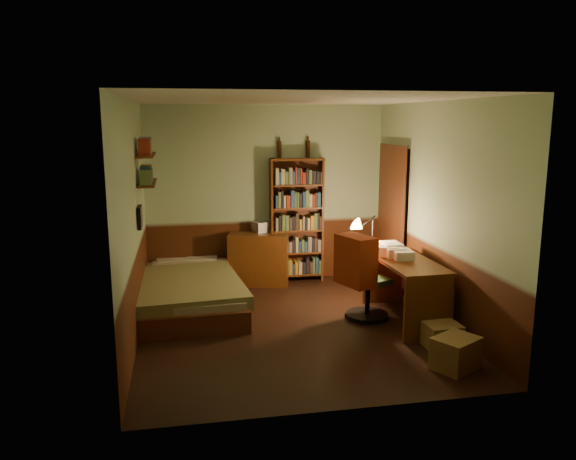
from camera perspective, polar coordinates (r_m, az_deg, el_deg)
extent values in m
cube|color=black|center=(6.71, 0.40, -9.75)|extent=(3.50, 4.00, 0.02)
cube|color=silver|center=(6.27, 0.44, 13.22)|extent=(3.50, 4.00, 0.02)
cube|color=#9BBA92|center=(8.32, -2.26, 3.66)|extent=(3.50, 0.02, 2.60)
cube|color=#9BBA92|center=(6.27, -15.58, 0.78)|extent=(0.02, 4.00, 2.60)
cube|color=#9BBA92|center=(6.91, 14.89, 1.76)|extent=(0.02, 4.00, 2.60)
cube|color=#9BBA92|center=(4.45, 5.44, -3.02)|extent=(3.50, 0.02, 2.60)
cube|color=black|center=(8.12, 10.60, 1.16)|extent=(0.06, 0.90, 2.00)
cube|color=#462111|center=(8.11, 10.37, 1.15)|extent=(0.02, 0.98, 2.08)
cube|color=olive|center=(7.41, -10.18, -5.01)|extent=(1.35, 2.38, 0.69)
cube|color=#522A0F|center=(8.23, -2.99, -2.94)|extent=(0.94, 0.62, 0.76)
cube|color=#B2B2B7|center=(8.27, -2.59, 0.36)|extent=(0.35, 0.31, 0.15)
cube|color=#522A0F|center=(8.30, 0.93, 0.97)|extent=(0.81, 0.32, 1.83)
cylinder|color=black|center=(8.24, -0.88, 8.18)|extent=(0.09, 0.09, 0.24)
cylinder|color=black|center=(8.32, 2.04, 8.23)|extent=(0.07, 0.07, 0.25)
cube|color=#522A0F|center=(6.91, 11.67, -5.97)|extent=(0.62, 1.43, 0.76)
cube|color=silver|center=(6.97, 10.02, -2.02)|extent=(0.31, 0.36, 0.12)
cone|color=black|center=(7.32, 8.61, 0.80)|extent=(0.23, 0.23, 0.66)
cube|color=#2C502E|center=(6.87, 8.14, -4.81)|extent=(0.64, 0.60, 1.02)
cube|color=#AC3718|center=(6.75, 5.88, 1.98)|extent=(0.32, 0.52, 0.59)
cube|color=#522A0F|center=(7.30, -14.07, 4.66)|extent=(0.20, 0.90, 0.03)
cube|color=#522A0F|center=(7.27, -14.20, 7.40)|extent=(0.20, 0.90, 0.03)
cube|color=black|center=(6.86, -14.82, 1.27)|extent=(0.04, 0.32, 0.26)
cube|color=olive|center=(5.81, 16.67, -11.88)|extent=(0.53, 0.50, 0.32)
cube|color=olive|center=(6.28, 15.41, -10.31)|extent=(0.38, 0.32, 0.26)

